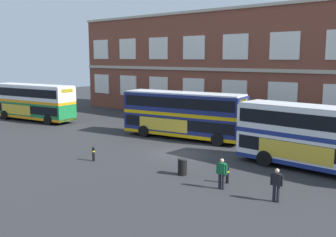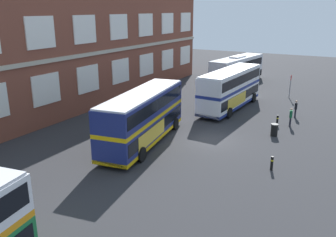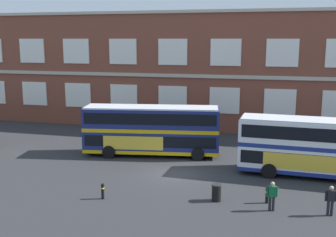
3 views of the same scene
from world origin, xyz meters
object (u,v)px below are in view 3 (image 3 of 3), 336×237
object	(u,v)px
waiting_passenger	(272,195)
safety_bollard_west	(103,191)
double_decker_far	(320,147)
station_litter_bin	(216,193)
second_passenger	(331,199)
safety_bollard_east	(267,195)
double_decker_middle	(151,130)

from	to	relation	value
waiting_passenger	safety_bollard_west	bearing A→B (deg)	-175.58
safety_bollard_west	double_decker_far	bearing A→B (deg)	30.19
station_litter_bin	safety_bollard_west	size ratio (longest dim) A/B	1.08
waiting_passenger	second_passenger	world-z (taller)	same
waiting_passenger	safety_bollard_east	size ratio (longest dim) A/B	1.79
double_decker_middle	double_decker_far	size ratio (longest dim) A/B	1.02
double_decker_middle	safety_bollard_west	size ratio (longest dim) A/B	11.86
double_decker_middle	second_passenger	distance (m)	15.79
second_passenger	double_decker_far	bearing A→B (deg)	89.81
second_passenger	safety_bollard_east	bearing A→B (deg)	164.41
safety_bollard_west	waiting_passenger	bearing A→B (deg)	4.42
waiting_passenger	double_decker_middle	bearing A→B (deg)	136.82
double_decker_middle	station_litter_bin	distance (m)	10.91
waiting_passenger	second_passenger	distance (m)	3.08
station_litter_bin	waiting_passenger	bearing A→B (deg)	-11.57
double_decker_middle	safety_bollard_west	xyz separation A→B (m)	(-0.06, -9.95, -1.66)
double_decker_middle	safety_bollard_east	size ratio (longest dim) A/B	11.86
second_passenger	station_litter_bin	bearing A→B (deg)	175.18
waiting_passenger	second_passenger	bearing A→B (deg)	2.33
safety_bollard_west	safety_bollard_east	world-z (taller)	same
waiting_passenger	safety_bollard_east	world-z (taller)	waiting_passenger
second_passenger	safety_bollard_east	world-z (taller)	second_passenger
station_litter_bin	safety_bollard_east	bearing A→B (deg)	7.98
waiting_passenger	second_passenger	size ratio (longest dim) A/B	1.00
double_decker_middle	waiting_passenger	size ratio (longest dim) A/B	6.63
waiting_passenger	safety_bollard_west	xyz separation A→B (m)	(-9.85, -0.76, -0.44)
second_passenger	safety_bollard_east	distance (m)	3.52
waiting_passenger	safety_bollard_east	xyz separation A→B (m)	(-0.28, 1.06, -0.44)
safety_bollard_east	second_passenger	bearing A→B (deg)	-15.59
double_decker_far	waiting_passenger	bearing A→B (deg)	-114.60
waiting_passenger	safety_bollard_west	world-z (taller)	waiting_passenger
second_passenger	safety_bollard_west	xyz separation A→B (m)	(-12.93, -0.89, -0.44)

